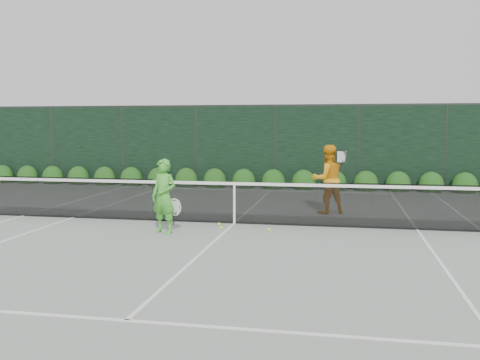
# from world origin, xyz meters

# --- Properties ---
(ground) EXTENTS (80.00, 80.00, 0.00)m
(ground) POSITION_xyz_m (0.00, 0.00, 0.00)
(ground) COLOR gray
(ground) RESTS_ON ground
(tennis_net) EXTENTS (12.90, 0.10, 1.07)m
(tennis_net) POSITION_xyz_m (-0.02, 0.00, 0.53)
(tennis_net) COLOR black
(tennis_net) RESTS_ON ground
(player_woman) EXTENTS (0.69, 0.54, 1.59)m
(player_woman) POSITION_xyz_m (-1.25, -1.37, 0.79)
(player_woman) COLOR green
(player_woman) RESTS_ON ground
(player_man) EXTENTS (1.08, 0.98, 1.79)m
(player_man) POSITION_xyz_m (2.10, 1.89, 0.90)
(player_man) COLOR orange
(player_man) RESTS_ON ground
(court_lines) EXTENTS (11.03, 23.83, 0.01)m
(court_lines) POSITION_xyz_m (0.00, 0.00, 0.01)
(court_lines) COLOR white
(court_lines) RESTS_ON ground
(windscreen_fence) EXTENTS (32.00, 21.07, 3.06)m
(windscreen_fence) POSITION_xyz_m (0.00, -2.71, 1.51)
(windscreen_fence) COLOR black
(windscreen_fence) RESTS_ON ground
(hedge_row) EXTENTS (31.66, 0.65, 0.94)m
(hedge_row) POSITION_xyz_m (-0.00, 7.15, 0.23)
(hedge_row) COLOR #133C10
(hedge_row) RESTS_ON ground
(tennis_balls) EXTENTS (1.29, 0.52, 0.07)m
(tennis_balls) POSITION_xyz_m (0.16, -0.60, 0.03)
(tennis_balls) COLOR #D9F436
(tennis_balls) RESTS_ON ground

